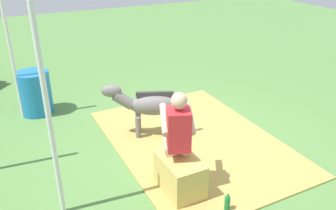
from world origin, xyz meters
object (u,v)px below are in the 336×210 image
(hay_bale, at_px, (180,175))
(person_seated, at_px, (177,134))
(water_barrel, at_px, (35,93))
(tent_pole_right, at_px, (11,52))
(pony_standing, at_px, (149,105))
(tent_pole_left, at_px, (49,120))
(soda_bottle, at_px, (227,202))

(hay_bale, xyz_separation_m, person_seated, (0.16, -0.04, 0.51))
(hay_bale, distance_m, person_seated, 0.54)
(water_barrel, bearing_deg, tent_pole_right, 105.34)
(pony_standing, relative_size, tent_pole_left, 0.51)
(person_seated, height_order, tent_pole_right, tent_pole_right)
(person_seated, height_order, pony_standing, person_seated)
(soda_bottle, bearing_deg, hay_bale, 28.54)
(tent_pole_left, bearing_deg, soda_bottle, -116.66)
(tent_pole_left, bearing_deg, tent_pole_right, 2.52)
(person_seated, distance_m, tent_pole_right, 3.43)
(hay_bale, xyz_separation_m, pony_standing, (1.50, -0.25, 0.31))
(soda_bottle, distance_m, tent_pole_right, 4.33)
(pony_standing, height_order, tent_pole_right, tent_pole_right)
(water_barrel, relative_size, tent_pole_right, 0.32)
(hay_bale, relative_size, soda_bottle, 2.50)
(person_seated, bearing_deg, hay_bale, 164.77)
(hay_bale, relative_size, tent_pole_right, 0.27)
(pony_standing, bearing_deg, tent_pole_right, 47.70)
(tent_pole_left, bearing_deg, hay_bale, -101.40)
(soda_bottle, relative_size, water_barrel, 0.33)
(hay_bale, relative_size, person_seated, 0.49)
(water_barrel, bearing_deg, soda_bottle, -157.13)
(water_barrel, xyz_separation_m, tent_pole_right, (-0.08, 0.27, 0.84))
(hay_bale, bearing_deg, person_seated, -15.23)
(pony_standing, bearing_deg, hay_bale, 170.46)
(person_seated, relative_size, tent_pole_right, 0.55)
(tent_pole_left, bearing_deg, pony_standing, -54.43)
(tent_pole_right, bearing_deg, water_barrel, -74.66)
(person_seated, xyz_separation_m, tent_pole_left, (0.13, 1.48, 0.48))
(hay_bale, distance_m, tent_pole_right, 3.65)
(tent_pole_left, height_order, tent_pole_right, same)
(hay_bale, xyz_separation_m, soda_bottle, (-0.59, -0.32, -0.12))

